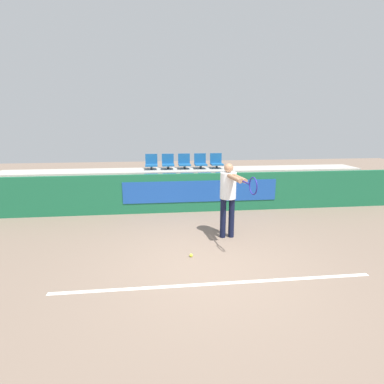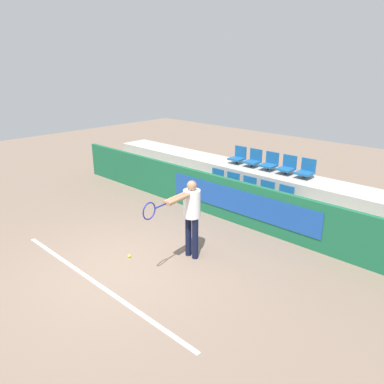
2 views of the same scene
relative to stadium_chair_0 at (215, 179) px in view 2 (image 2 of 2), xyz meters
name	(u,v)px [view 2 (image 2 of 2)]	position (x,y,z in m)	size (l,w,h in m)	color
ground_plane	(122,270)	(1.11, -4.15, -0.71)	(30.00, 30.00, 0.00)	#7A6656
court_baseline	(95,282)	(1.11, -4.75, -0.70)	(5.23, 0.08, 0.01)	white
barrier_wall	(230,200)	(1.12, -0.73, -0.15)	(12.47, 0.14, 1.11)	#19603D
bleacher_tier_front	(243,205)	(1.11, -0.12, -0.46)	(12.07, 1.06, 0.49)	#ADA89E
bleacher_tier_middle	(266,187)	(1.11, 0.93, -0.21)	(12.07, 1.06, 0.99)	#ADA89E
stadium_chair_0	(215,179)	(0.00, 0.00, 0.00)	(0.40, 0.42, 0.50)	#333333
stadium_chair_1	(231,183)	(0.55, 0.00, 0.00)	(0.40, 0.42, 0.50)	#333333
stadium_chair_2	(247,188)	(1.11, 0.00, 0.00)	(0.40, 0.42, 0.50)	#333333
stadium_chair_3	(265,193)	(1.66, 0.00, 0.00)	(0.40, 0.42, 0.50)	#333333
stadium_chair_4	(284,198)	(2.22, 0.00, 0.00)	(0.40, 0.42, 0.50)	#333333
stadium_chair_5	(238,156)	(0.00, 1.06, 0.49)	(0.40, 0.42, 0.50)	#333333
stadium_chair_6	(253,159)	(0.55, 1.06, 0.49)	(0.40, 0.42, 0.50)	#333333
stadium_chair_7	(270,163)	(1.11, 1.06, 0.49)	(0.40, 0.42, 0.50)	#333333
stadium_chair_8	(287,166)	(1.66, 1.06, 0.49)	(0.40, 0.42, 0.50)	#333333
stadium_chair_9	(306,170)	(2.22, 1.06, 0.49)	(0.40, 0.42, 0.50)	#333333
tennis_player	(190,211)	(1.73, -2.86, 0.35)	(0.36, 1.57, 1.68)	black
tennis_ball	(130,256)	(0.80, -3.72, -0.67)	(0.07, 0.07, 0.07)	#CCDB33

